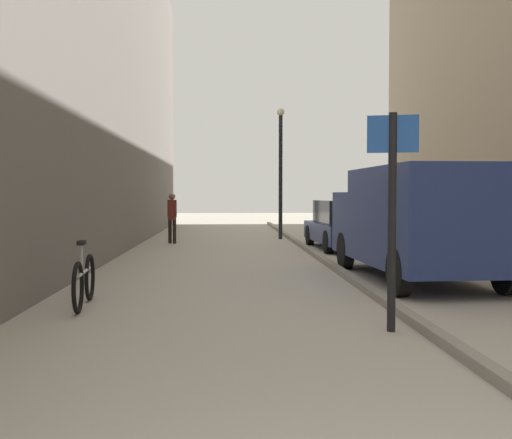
# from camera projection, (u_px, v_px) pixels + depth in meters

# --- Properties ---
(ground_plane) EXTENTS (80.00, 80.00, 0.00)m
(ground_plane) POSITION_uv_depth(u_px,v_px,m) (261.00, 269.00, 13.44)
(ground_plane) COLOR #A8A093
(kerb_strip) EXTENTS (0.16, 40.00, 0.12)m
(kerb_strip) POSITION_uv_depth(u_px,v_px,m) (332.00, 265.00, 13.52)
(kerb_strip) COLOR gray
(kerb_strip) RESTS_ON ground_plane
(pedestrian_main_foreground) EXTENTS (0.32, 0.25, 1.67)m
(pedestrian_main_foreground) POSITION_uv_depth(u_px,v_px,m) (172.00, 214.00, 20.31)
(pedestrian_main_foreground) COLOR black
(pedestrian_main_foreground) RESTS_ON ground_plane
(delivery_van) EXTENTS (2.20, 5.31, 2.13)m
(delivery_van) POSITION_uv_depth(u_px,v_px,m) (415.00, 219.00, 11.58)
(delivery_van) COLOR navy
(delivery_van) RESTS_ON ground_plane
(parked_car) EXTENTS (1.98, 4.27, 1.45)m
(parked_car) POSITION_uv_depth(u_px,v_px,m) (345.00, 225.00, 18.32)
(parked_car) COLOR navy
(parked_car) RESTS_ON ground_plane
(street_sign_post) EXTENTS (0.59, 0.17, 2.60)m
(street_sign_post) POSITION_uv_depth(u_px,v_px,m) (392.00, 202.00, 7.23)
(street_sign_post) COLOR black
(street_sign_post) RESTS_ON ground_plane
(lamp_post) EXTENTS (0.28, 0.28, 4.76)m
(lamp_post) POSITION_uv_depth(u_px,v_px,m) (281.00, 164.00, 22.21)
(lamp_post) COLOR black
(lamp_post) RESTS_ON ground_plane
(bicycle_leaning) EXTENTS (0.18, 1.77, 0.98)m
(bicycle_leaning) POSITION_uv_depth(u_px,v_px,m) (84.00, 281.00, 8.87)
(bicycle_leaning) COLOR black
(bicycle_leaning) RESTS_ON ground_plane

